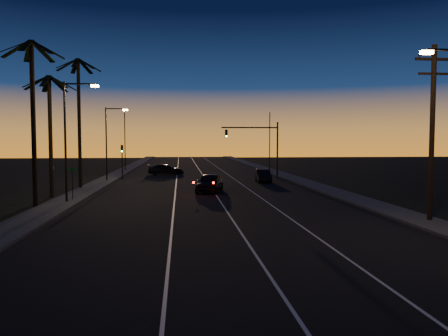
{
  "coord_description": "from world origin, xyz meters",
  "views": [
    {
      "loc": [
        -2.53,
        -13.34,
        4.64
      ],
      "look_at": [
        0.85,
        20.35,
        2.55
      ],
      "focal_mm": 35.0,
      "sensor_mm": 36.0,
      "label": 1
    }
  ],
  "objects": [
    {
      "name": "far_pole_right",
      "position": [
        11.0,
        52.0,
        4.5
      ],
      "size": [
        0.14,
        0.14,
        9.0
      ],
      "primitive_type": "cylinder",
      "color": "black",
      "rests_on": "ground"
    },
    {
      "name": "utility_pole",
      "position": [
        11.6,
        10.0,
        5.32
      ],
      "size": [
        2.2,
        0.28,
        10.0
      ],
      "color": "black",
      "rests_on": "ground"
    },
    {
      "name": "lane_stripe_right",
      "position": [
        4.0,
        30.0,
        0.02
      ],
      "size": [
        0.12,
        160.0,
        0.01
      ],
      "primitive_type": "cube",
      "color": "silver",
      "rests_on": "road"
    },
    {
      "name": "palm_mid",
      "position": [
        -13.2,
        24.0,
        6.25
      ],
      "size": [
        4.25,
        4.16,
        10.03
      ],
      "color": "black",
      "rests_on": "ground"
    },
    {
      "name": "palm_near",
      "position": [
        -12.6,
        18.0,
        7.07
      ],
      "size": [
        4.25,
        4.16,
        11.53
      ],
      "color": "black",
      "rests_on": "ground"
    },
    {
      "name": "lane_stripe_mid",
      "position": [
        0.5,
        30.0,
        0.02
      ],
      "size": [
        0.12,
        160.0,
        0.01
      ],
      "primitive_type": "cube",
      "color": "silver",
      "rests_on": "road"
    },
    {
      "name": "lead_car",
      "position": [
        0.12,
        26.11,
        0.87
      ],
      "size": [
        3.23,
        5.88,
        1.71
      ],
      "color": "black",
      "rests_on": "road"
    },
    {
      "name": "ground",
      "position": [
        0.0,
        0.0,
        0.0
      ],
      "size": [
        220.0,
        220.0,
        0.0
      ],
      "primitive_type": "plane",
      "color": "black",
      "rests_on": "ground"
    },
    {
      "name": "sidewalk_left",
      "position": [
        -11.2,
        30.0,
        0.08
      ],
      "size": [
        2.4,
        170.0,
        0.16
      ],
      "primitive_type": "cube",
      "color": "#363634",
      "rests_on": "ground"
    },
    {
      "name": "signal_post",
      "position": [
        -9.5,
        39.98,
        2.89
      ],
      "size": [
        0.28,
        0.37,
        4.2
      ],
      "color": "black",
      "rests_on": "ground"
    },
    {
      "name": "far_pole_left",
      "position": [
        -11.0,
        55.0,
        4.5
      ],
      "size": [
        0.14,
        0.14,
        9.0
      ],
      "primitive_type": "cylinder",
      "color": "black",
      "rests_on": "ground"
    },
    {
      "name": "palm_far",
      "position": [
        -12.2,
        30.0,
        7.61
      ],
      "size": [
        4.25,
        4.16,
        12.53
      ],
      "color": "black",
      "rests_on": "ground"
    },
    {
      "name": "cross_car",
      "position": [
        -4.53,
        46.95,
        0.73
      ],
      "size": [
        5.12,
        2.41,
        1.44
      ],
      "color": "black",
      "rests_on": "road"
    },
    {
      "name": "streetlight_left_far",
      "position": [
        -10.69,
        38.0,
        5.06
      ],
      "size": [
        2.55,
        0.26,
        8.5
      ],
      "color": "black",
      "rests_on": "ground"
    },
    {
      "name": "road",
      "position": [
        0.0,
        30.0,
        0.01
      ],
      "size": [
        20.0,
        170.0,
        0.01
      ],
      "primitive_type": "cube",
      "color": "black",
      "rests_on": "ground"
    },
    {
      "name": "sidewalk_right",
      "position": [
        11.2,
        30.0,
        0.08
      ],
      "size": [
        2.4,
        170.0,
        0.16
      ],
      "primitive_type": "cube",
      "color": "#363634",
      "rests_on": "ground"
    },
    {
      "name": "streetlight_left_near",
      "position": [
        -10.7,
        20.0,
        5.32
      ],
      "size": [
        2.55,
        0.26,
        9.0
      ],
      "color": "black",
      "rests_on": "ground"
    },
    {
      "name": "street_sign",
      "position": [
        -10.8,
        21.0,
        1.66
      ],
      "size": [
        0.7,
        0.06,
        2.6
      ],
      "color": "black",
      "rests_on": "ground"
    },
    {
      "name": "right_car",
      "position": [
        6.76,
        35.05,
        0.72
      ],
      "size": [
        1.76,
        4.39,
        1.42
      ],
      "color": "black",
      "rests_on": "road"
    },
    {
      "name": "lane_stripe_left",
      "position": [
        -3.0,
        30.0,
        0.02
      ],
      "size": [
        0.12,
        160.0,
        0.01
      ],
      "primitive_type": "cube",
      "color": "silver",
      "rests_on": "road"
    },
    {
      "name": "signal_mast",
      "position": [
        7.14,
        39.99,
        4.78
      ],
      "size": [
        7.1,
        0.41,
        7.0
      ],
      "color": "black",
      "rests_on": "ground"
    }
  ]
}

